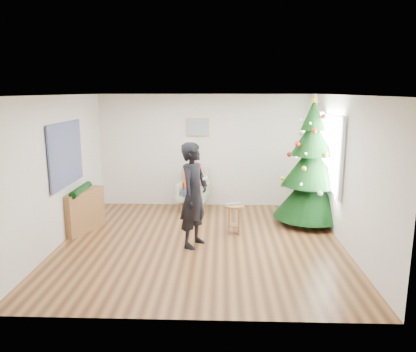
{
  "coord_description": "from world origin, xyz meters",
  "views": [
    {
      "loc": [
        0.37,
        -6.85,
        2.67
      ],
      "look_at": [
        0.1,
        0.6,
        1.1
      ],
      "focal_mm": 35.0,
      "sensor_mm": 36.0,
      "label": 1
    }
  ],
  "objects_px": {
    "stool": "(234,219)",
    "console": "(82,211)",
    "standing_man": "(194,195)",
    "armchair": "(193,195)",
    "christmas_tree": "(311,167)"
  },
  "relations": [
    {
      "from": "console",
      "to": "standing_man",
      "type": "bearing_deg",
      "value": 3.23
    },
    {
      "from": "stool",
      "to": "armchair",
      "type": "bearing_deg",
      "value": 119.84
    },
    {
      "from": "stool",
      "to": "standing_man",
      "type": "relative_size",
      "value": 0.31
    },
    {
      "from": "stool",
      "to": "console",
      "type": "height_order",
      "value": "console"
    },
    {
      "from": "christmas_tree",
      "to": "stool",
      "type": "distance_m",
      "value": 1.92
    },
    {
      "from": "stool",
      "to": "standing_man",
      "type": "height_order",
      "value": "standing_man"
    },
    {
      "from": "standing_man",
      "to": "console",
      "type": "xyz_separation_m",
      "value": [
        -2.21,
        0.69,
        -0.51
      ]
    },
    {
      "from": "stool",
      "to": "armchair",
      "type": "xyz_separation_m",
      "value": [
        -0.88,
        1.54,
        0.06
      ]
    },
    {
      "from": "stool",
      "to": "console",
      "type": "distance_m",
      "value": 2.93
    },
    {
      "from": "standing_man",
      "to": "stool",
      "type": "bearing_deg",
      "value": -24.68
    },
    {
      "from": "christmas_tree",
      "to": "standing_man",
      "type": "bearing_deg",
      "value": -149.72
    },
    {
      "from": "christmas_tree",
      "to": "armchair",
      "type": "xyz_separation_m",
      "value": [
        -2.44,
        0.85,
        -0.83
      ]
    },
    {
      "from": "armchair",
      "to": "console",
      "type": "relative_size",
      "value": 0.95
    },
    {
      "from": "stool",
      "to": "standing_man",
      "type": "distance_m",
      "value": 1.14
    },
    {
      "from": "console",
      "to": "stool",
      "type": "bearing_deg",
      "value": 19.48
    }
  ]
}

